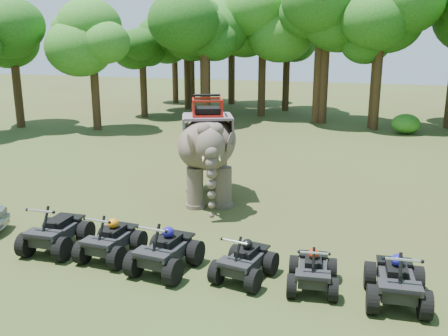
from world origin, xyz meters
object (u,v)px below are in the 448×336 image
Objects in this scene: atv_4 at (313,265)px; atv_5 at (397,275)px; elephant at (208,149)px; atv_1 at (111,235)px; atv_0 at (56,226)px; atv_2 at (165,245)px; atv_3 at (245,256)px.

atv_5 is at bearing -9.93° from atv_4.
elephant is 7.34m from atv_4.
atv_5 is (7.20, -0.13, 0.02)m from atv_1.
atv_0 reaches higher than atv_1.
atv_0 is at bearing -178.34° from atv_2.
atv_4 is (5.35, -0.06, -0.07)m from atv_1.
atv_0 is 7.05m from atv_4.
atv_0 is 1.01× the size of atv_2.
atv_3 is 0.91× the size of atv_5.
elephant is 2.56× the size of atv_1.
atv_3 is (2.94, -5.61, -1.26)m from elephant.
atv_1 is 1.12× the size of atv_4.
elephant is 5.72m from atv_1.
atv_2 is 1.03× the size of atv_5.
atv_4 is 0.87× the size of atv_5.
atv_4 is (4.58, -5.59, -1.29)m from elephant.
elephant is 2.38× the size of atv_0.
atv_0 is at bearing -170.74° from atv_3.
atv_2 reaches higher than atv_5.
atv_4 is at bearing -73.02° from elephant.
atv_3 is at bearing -3.62° from atv_0.
atv_0 is 8.89m from atv_5.
atv_4 is at bearing -3.31° from atv_0.
elephant reaches higher than atv_3.
atv_5 is (6.43, -5.67, -1.20)m from elephant.
elephant is 6.45m from atv_3.
atv_3 is at bearing 10.73° from atv_2.
atv_0 is at bearing -177.59° from atv_1.
atv_2 is at bearing -165.05° from atv_3.
elephant is 5.97m from atv_2.
atv_0 is at bearing 174.27° from atv_5.
atv_0 reaches higher than atv_4.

